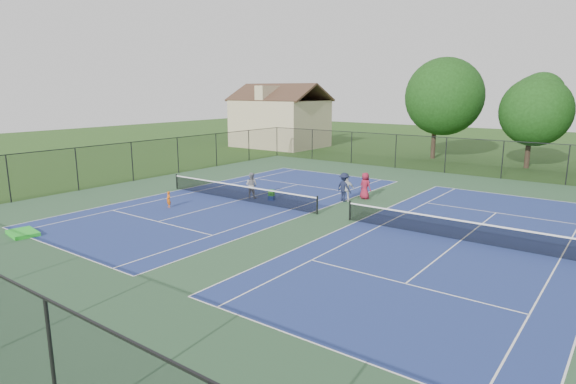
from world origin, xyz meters
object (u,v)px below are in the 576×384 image
Objects in this scene: child_player at (169,199)px; instructor at (251,185)px; ball_crate at (271,198)px; ball_hopper at (271,193)px; tree_back_b at (437,93)px; bystander_a at (347,189)px; bystander_b at (344,187)px; clapboard_house at (280,121)px; bystander_c at (365,186)px; tree_back_c at (532,106)px.

instructor is (2.27, 4.93, 0.35)m from child_player.
ball_crate is 0.33m from ball_hopper.
tree_back_b is 25.54m from ball_hopper.
bystander_a is 4.77m from ball_hopper.
bystander_b is at bearing 33.02° from ball_crate.
tree_back_b reaches higher than clapboard_house.
instructor is 4.32× the size of ball_crate.
child_player is 10.95m from bystander_a.
clapboard_house is 29.72m from ball_hopper.
bystander_c is at bearing -157.52° from instructor.
tree_back_b is at bearing -67.73° from bystander_c.
tree_back_b is 5.98× the size of instructor.
bystander_b is (-0.16, -0.04, 0.10)m from bystander_a.
bystander_c is at bearing -81.15° from tree_back_b.
clapboard_house is 27.85× the size of ball_crate.
bystander_c is (3.25, -20.86, -5.74)m from tree_back_b.
bystander_a reaches higher than ball_crate.
bystander_b is (-6.48, -21.25, -4.57)m from tree_back_c.
bystander_b is (5.31, 2.77, 0.08)m from instructor.
tree_back_b reaches higher than tree_back_c.
tree_back_c is at bearing 0.00° from clapboard_house.
bystander_c is at bearing -131.43° from bystander_a.
instructor reaches higher than child_player.
bystander_c reaches higher than ball_crate.
bystander_a is at bearing -106.60° from tree_back_c.
instructor reaches higher than ball_hopper.
tree_back_c is 26.46m from ball_crate.
bystander_a is at bearing -164.92° from instructor.
tree_back_b is 30.98m from child_player.
clapboard_house is 6.28× the size of bystander_c.
ball_crate is (3.72, 5.19, -0.35)m from child_player.
bystander_a is at bearing -148.39° from bystander_b.
tree_back_b is at bearing -108.40° from instructor.
tree_back_c reaches higher than child_player.
bystander_c is (0.57, 1.35, 0.05)m from bystander_a.
tree_back_c is at bearing -6.34° from tree_back_b.
ball_hopper is (-1.35, -24.76, -6.12)m from tree_back_b.
tree_back_c reaches higher than bystander_a.
bystander_b is 1.06× the size of bystander_c.
bystander_a is 1.47m from bystander_c.
tree_back_b is at bearing -101.71° from bystander_a.
child_player is at bearing 60.98° from bystander_c.
clapboard_house is 6.44× the size of instructor.
clapboard_house is (-19.00, -1.00, -3.50)m from tree_back_b.
clapboard_house is at bearing 126.61° from ball_hopper.
ball_hopper is (0.00, 0.00, 0.33)m from ball_crate.
clapboard_house reaches higher than ball_hopper.
clapboard_house is at bearing -176.99° from tree_back_b.
bystander_a is at bearing -83.13° from tree_back_b.
ball_crate is (-4.02, -2.55, -0.67)m from bystander_a.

